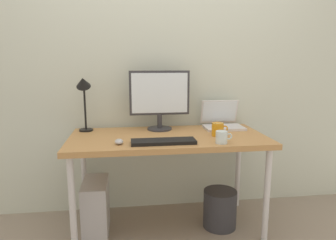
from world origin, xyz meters
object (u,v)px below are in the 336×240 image
(laptop, at_px, (222,121))
(desk, at_px, (168,144))
(monitor, at_px, (160,97))
(glass_cup, at_px, (222,137))
(coffee_mug, at_px, (218,129))
(keyboard, at_px, (163,141))
(computer_tower, at_px, (96,208))
(desk_lamp, at_px, (84,91))
(mouse, at_px, (119,142))
(wastebasket, at_px, (220,209))

(laptop, bearing_deg, desk, -154.01)
(monitor, distance_m, glass_cup, 0.65)
(coffee_mug, bearing_deg, monitor, 146.43)
(monitor, xyz_separation_m, glass_cup, (0.37, -0.48, -0.23))
(keyboard, height_order, computer_tower, keyboard)
(computer_tower, bearing_deg, desk_lamp, 107.94)
(monitor, height_order, desk_lamp, monitor)
(mouse, distance_m, computer_tower, 0.61)
(monitor, xyz_separation_m, computer_tower, (-0.51, -0.25, -0.80))
(monitor, relative_size, computer_tower, 1.15)
(mouse, height_order, wastebasket, mouse)
(laptop, distance_m, desk_lamp, 1.15)
(computer_tower, bearing_deg, desk, 2.87)
(laptop, xyz_separation_m, desk_lamp, (-1.12, -0.02, 0.27))
(keyboard, bearing_deg, monitor, 87.27)
(coffee_mug, distance_m, computer_tower, 1.09)
(keyboard, distance_m, glass_cup, 0.40)
(coffee_mug, bearing_deg, mouse, -169.13)
(desk_lamp, bearing_deg, glass_cup, -26.66)
(mouse, bearing_deg, laptop, 26.91)
(desk_lamp, bearing_deg, laptop, 1.00)
(wastebasket, bearing_deg, mouse, -169.10)
(desk_lamp, bearing_deg, computer_tower, -72.06)
(keyboard, relative_size, coffee_mug, 3.55)
(mouse, relative_size, computer_tower, 0.21)
(glass_cup, bearing_deg, monitor, 127.65)
(keyboard, xyz_separation_m, computer_tower, (-0.49, 0.18, -0.55))
(desk, distance_m, wastebasket, 0.67)
(laptop, bearing_deg, coffee_mug, -112.57)
(keyboard, distance_m, mouse, 0.30)
(keyboard, height_order, coffee_mug, coffee_mug)
(desk, xyz_separation_m, laptop, (0.49, 0.24, 0.12))
(monitor, height_order, computer_tower, monitor)
(keyboard, relative_size, glass_cup, 3.80)
(monitor, distance_m, wastebasket, 1.01)
(computer_tower, bearing_deg, coffee_mug, -1.54)
(coffee_mug, relative_size, computer_tower, 0.30)
(desk, bearing_deg, wastebasket, -6.24)
(mouse, bearing_deg, keyboard, -3.57)
(desk_lamp, bearing_deg, keyboard, -37.04)
(desk, height_order, wastebasket, desk)
(mouse, relative_size, wastebasket, 0.30)
(desk_lamp, relative_size, keyboard, 1.04)
(mouse, xyz_separation_m, wastebasket, (0.77, 0.15, -0.61))
(mouse, xyz_separation_m, glass_cup, (0.69, -0.07, 0.03))
(monitor, bearing_deg, desk_lamp, 179.93)
(mouse, distance_m, glass_cup, 0.70)
(desk, xyz_separation_m, keyboard, (-0.06, -0.21, 0.08))
(laptop, bearing_deg, desk_lamp, -179.00)
(desk, distance_m, mouse, 0.42)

